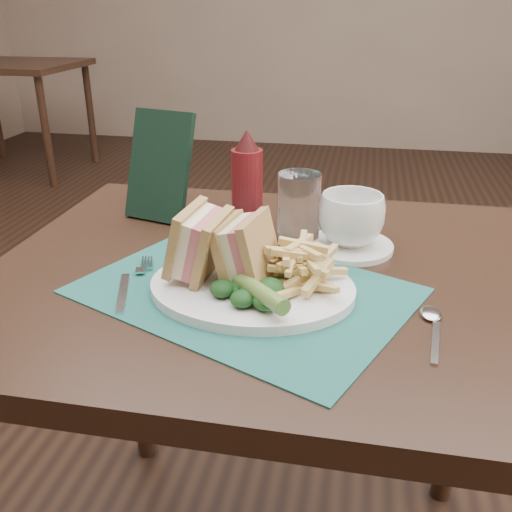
{
  "coord_description": "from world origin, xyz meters",
  "views": [
    {
      "loc": [
        0.14,
        -1.32,
        1.15
      ],
      "look_at": [
        -0.01,
        -0.56,
        0.8
      ],
      "focal_mm": 40.0,
      "sensor_mm": 36.0,
      "label": 1
    }
  ],
  "objects_px": {
    "table_main": "(268,446)",
    "sandwich_half_a": "(185,240)",
    "drinking_glass": "(299,211)",
    "table_bg_left": "(18,118)",
    "sandwich_half_b": "(233,246)",
    "placemat": "(245,291)",
    "coffee_cup": "(351,219)",
    "saucer": "(349,246)",
    "check_presenter": "(159,166)",
    "plate": "(252,288)",
    "ketchup_bottle": "(247,181)"
  },
  "relations": [
    {
      "from": "placemat",
      "to": "check_presenter",
      "type": "height_order",
      "value": "check_presenter"
    },
    {
      "from": "sandwich_half_a",
      "to": "ketchup_bottle",
      "type": "xyz_separation_m",
      "value": [
        0.04,
        0.24,
        0.02
      ]
    },
    {
      "from": "placemat",
      "to": "table_main",
      "type": "bearing_deg",
      "value": 75.44
    },
    {
      "from": "saucer",
      "to": "table_main",
      "type": "bearing_deg",
      "value": -140.98
    },
    {
      "from": "table_main",
      "to": "ketchup_bottle",
      "type": "distance_m",
      "value": 0.5
    },
    {
      "from": "sandwich_half_a",
      "to": "drinking_glass",
      "type": "relative_size",
      "value": 0.82
    },
    {
      "from": "drinking_glass",
      "to": "table_main",
      "type": "bearing_deg",
      "value": -109.05
    },
    {
      "from": "placemat",
      "to": "table_bg_left",
      "type": "bearing_deg",
      "value": 127.69
    },
    {
      "from": "placemat",
      "to": "saucer",
      "type": "distance_m",
      "value": 0.24
    },
    {
      "from": "placemat",
      "to": "sandwich_half_b",
      "type": "distance_m",
      "value": 0.07
    },
    {
      "from": "table_bg_left",
      "to": "sandwich_half_a",
      "type": "xyz_separation_m",
      "value": [
        2.15,
        -2.89,
        0.45
      ]
    },
    {
      "from": "plate",
      "to": "coffee_cup",
      "type": "height_order",
      "value": "coffee_cup"
    },
    {
      "from": "table_bg_left",
      "to": "drinking_glass",
      "type": "relative_size",
      "value": 6.92
    },
    {
      "from": "table_bg_left",
      "to": "sandwich_half_b",
      "type": "relative_size",
      "value": 9.04
    },
    {
      "from": "sandwich_half_a",
      "to": "coffee_cup",
      "type": "xyz_separation_m",
      "value": [
        0.23,
        0.18,
        -0.02
      ]
    },
    {
      "from": "table_main",
      "to": "drinking_glass",
      "type": "relative_size",
      "value": 6.92
    },
    {
      "from": "drinking_glass",
      "to": "sandwich_half_b",
      "type": "bearing_deg",
      "value": -113.06
    },
    {
      "from": "plate",
      "to": "ketchup_bottle",
      "type": "xyz_separation_m",
      "value": [
        -0.06,
        0.25,
        0.08
      ]
    },
    {
      "from": "placemat",
      "to": "check_presenter",
      "type": "distance_m",
      "value": 0.37
    },
    {
      "from": "sandwich_half_b",
      "to": "coffee_cup",
      "type": "relative_size",
      "value": 0.88
    },
    {
      "from": "sandwich_half_b",
      "to": "saucer",
      "type": "bearing_deg",
      "value": 57.89
    },
    {
      "from": "table_bg_left",
      "to": "ketchup_bottle",
      "type": "xyz_separation_m",
      "value": [
        2.19,
        -2.65,
        0.47
      ]
    },
    {
      "from": "coffee_cup",
      "to": "ketchup_bottle",
      "type": "xyz_separation_m",
      "value": [
        -0.19,
        0.06,
        0.04
      ]
    },
    {
      "from": "table_main",
      "to": "drinking_glass",
      "type": "bearing_deg",
      "value": 70.95
    },
    {
      "from": "sandwich_half_b",
      "to": "check_presenter",
      "type": "xyz_separation_m",
      "value": [
        -0.21,
        0.27,
        0.03
      ]
    },
    {
      "from": "sandwich_half_a",
      "to": "check_presenter",
      "type": "bearing_deg",
      "value": 121.41
    },
    {
      "from": "table_bg_left",
      "to": "plate",
      "type": "height_order",
      "value": "plate"
    },
    {
      "from": "plate",
      "to": "placemat",
      "type": "bearing_deg",
      "value": 159.83
    },
    {
      "from": "table_bg_left",
      "to": "drinking_glass",
      "type": "height_order",
      "value": "drinking_glass"
    },
    {
      "from": "ketchup_bottle",
      "to": "placemat",
      "type": "bearing_deg",
      "value": -79.16
    },
    {
      "from": "drinking_glass",
      "to": "sandwich_half_a",
      "type": "bearing_deg",
      "value": -130.0
    },
    {
      "from": "table_main",
      "to": "placemat",
      "type": "xyz_separation_m",
      "value": [
        -0.02,
        -0.09,
        0.38
      ]
    },
    {
      "from": "table_main",
      "to": "coffee_cup",
      "type": "relative_size",
      "value": 8.0
    },
    {
      "from": "table_bg_left",
      "to": "sandwich_half_b",
      "type": "distance_m",
      "value": 3.67
    },
    {
      "from": "table_bg_left",
      "to": "sandwich_half_a",
      "type": "height_order",
      "value": "sandwich_half_a"
    },
    {
      "from": "table_bg_left",
      "to": "check_presenter",
      "type": "bearing_deg",
      "value": -52.44
    },
    {
      "from": "sandwich_half_b",
      "to": "coffee_cup",
      "type": "bearing_deg",
      "value": 57.89
    },
    {
      "from": "coffee_cup",
      "to": "ketchup_bottle",
      "type": "relative_size",
      "value": 0.6
    },
    {
      "from": "sandwich_half_b",
      "to": "table_main",
      "type": "bearing_deg",
      "value": 72.8
    },
    {
      "from": "table_main",
      "to": "drinking_glass",
      "type": "xyz_separation_m",
      "value": [
        0.03,
        0.09,
        0.44
      ]
    },
    {
      "from": "sandwich_half_b",
      "to": "drinking_glass",
      "type": "distance_m",
      "value": 0.19
    },
    {
      "from": "saucer",
      "to": "check_presenter",
      "type": "bearing_deg",
      "value": 166.07
    },
    {
      "from": "sandwich_half_a",
      "to": "coffee_cup",
      "type": "bearing_deg",
      "value": 42.1
    },
    {
      "from": "placemat",
      "to": "plate",
      "type": "distance_m",
      "value": 0.02
    },
    {
      "from": "table_main",
      "to": "sandwich_half_a",
      "type": "distance_m",
      "value": 0.47
    },
    {
      "from": "saucer",
      "to": "check_presenter",
      "type": "relative_size",
      "value": 0.72
    },
    {
      "from": "sandwich_half_b",
      "to": "ketchup_bottle",
      "type": "distance_m",
      "value": 0.24
    },
    {
      "from": "saucer",
      "to": "coffee_cup",
      "type": "distance_m",
      "value": 0.05
    },
    {
      "from": "plate",
      "to": "sandwich_half_a",
      "type": "relative_size",
      "value": 2.82
    },
    {
      "from": "table_main",
      "to": "check_presenter",
      "type": "bearing_deg",
      "value": 142.55
    }
  ]
}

